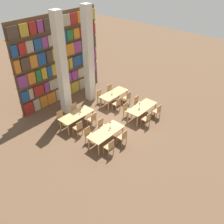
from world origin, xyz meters
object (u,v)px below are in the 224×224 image
Objects in this scene: chair_2 at (123,137)px; desk_lamp_1 at (140,105)px; chair_6 at (157,111)px; chair_12 at (117,104)px; pillar_left at (62,66)px; chair_3 at (102,126)px; desk_lamp_2 at (80,108)px; desk_lamp_3 at (112,91)px; pillar_center at (89,56)px; desk_lamp_0 at (110,124)px; chair_1 at (89,135)px; chair_4 at (147,119)px; chair_11 at (76,110)px; reading_table_3 at (114,94)px; chair_7 at (138,103)px; chair_5 at (127,110)px; chair_0 at (109,147)px; reading_table_1 at (142,108)px; chair_15 at (111,91)px; chair_10 at (92,119)px; chair_13 at (100,96)px; chair_9 at (61,118)px; reading_table_0 at (106,133)px; reading_table_2 at (77,116)px; chair_14 at (127,97)px; chair_8 at (78,127)px.

chair_2 is 2.13× the size of desk_lamp_1.
chair_6 is 2.13× the size of desk_lamp_1.
chair_2 is 3.25m from chair_12.
chair_3 is (-0.13, -3.17, -2.52)m from pillar_left.
desk_lamp_2 is 2.71m from desk_lamp_3.
pillar_center is 4.92m from desk_lamp_0.
chair_4 is (3.13, -1.41, 0.00)m from chair_1.
chair_11 reaches higher than reading_table_3.
chair_7 is 3.74m from desk_lamp_2.
desk_lamp_0 is at bearing 16.65° from chair_5.
chair_6 is at bearing -0.00° from chair_0.
chair_15 is at bearing 78.77° from reading_table_1.
chair_1 is 3.13m from chair_5.
desk_lamp_0 reaches higher than chair_10.
chair_3 is at bearing 165.26° from reading_table_1.
desk_lamp_1 is at bearing 91.73° from chair_13.
chair_5 is 3.85m from chair_9.
pillar_center is at bearing -164.55° from chair_9.
chair_9 is (-3.09, 2.29, 0.00)m from chair_5.
reading_table_0 is 1.00× the size of reading_table_2.
chair_0 is at bearing 90.00° from chair_1.
chair_2 is at bearing 104.59° from chair_9.
chair_11 and chair_14 have the same top height.
chair_3 is 3.25m from chair_13.
chair_6 is (1.09, -1.41, 0.00)m from chair_5.
chair_0 is 3.18m from desk_lamp_2.
chair_15 is (3.74, 3.02, -0.17)m from reading_table_0.
chair_2 and chair_12 have the same top height.
pillar_center is 6.74× the size of chair_3.
reading_table_3 is at bearing -150.09° from chair_3.
reading_table_3 is (0.12, 2.32, 0.00)m from reading_table_1.
desk_lamp_0 is 0.21× the size of reading_table_1.
reading_table_2 is at bearing -179.64° from desk_lamp_3.
chair_11 is 2.64m from desk_lamp_3.
desk_lamp_0 reaches higher than chair_12.
chair_3 is at bearing -158.27° from chair_12.
chair_2 is at bearing -144.74° from chair_14.
chair_12 is (2.18, -1.38, 0.00)m from chair_11.
desk_lamp_3 reaches higher than chair_8.
reading_table_2 is (-2.55, 3.00, 0.17)m from chair_4.
chair_6 is at bearing -82.18° from reading_table_3.
reading_table_0 is 1.69m from chair_10.
desk_lamp_1 is (-0.85, -0.71, 0.53)m from chair_7.
chair_14 reaches higher than reading_table_2.
chair_1 is 1.00× the size of chair_14.
chair_3 is 1.65m from reading_table_2.
chair_8 is at bearing 118.14° from desk_lamp_0.
chair_11 is (0.10, 3.70, 0.00)m from chair_2.
chair_1 is 0.44× the size of reading_table_2.
chair_10 is 1.41m from chair_11.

